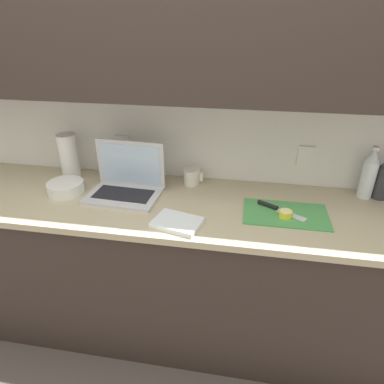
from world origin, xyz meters
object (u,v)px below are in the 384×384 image
bottle_green_soda (369,175)px  paper_towel_roll (69,156)px  cutting_board (285,214)px  measuring_cup (192,177)px  knife (273,207)px  bowl_white (66,187)px  lemon_half_cut (286,214)px  laptop (126,183)px  bottle_oil_tall (383,179)px

bottle_green_soda → paper_towel_roll: size_ratio=1.09×
cutting_board → measuring_cup: bearing=153.4°
cutting_board → paper_towel_roll: paper_towel_roll is taller
knife → bottle_green_soda: 0.56m
knife → bowl_white: (-1.13, 0.00, 0.01)m
lemon_half_cut → bowl_white: 1.19m
knife → bowl_white: size_ratio=1.21×
laptop → lemon_half_cut: size_ratio=6.27×
lemon_half_cut → bowl_white: bowl_white is taller
knife → lemon_half_cut: size_ratio=3.75×
paper_towel_roll → lemon_half_cut: bearing=-12.4°
knife → bottle_green_soda: (0.49, 0.23, 0.12)m
knife → paper_towel_roll: 1.22m
cutting_board → measuring_cup: 0.58m
knife → measuring_cup: (-0.46, 0.22, 0.03)m
knife → lemon_half_cut: (0.06, -0.07, 0.01)m
bottle_oil_tall → bowl_white: bottle_oil_tall is taller
knife → bottle_oil_tall: 0.62m
paper_towel_roll → bottle_oil_tall: bearing=0.7°
laptop → bottle_oil_tall: size_ratio=1.63×
knife → bottle_oil_tall: bearing=52.1°
bottle_oil_tall → paper_towel_roll: bearing=-179.3°
cutting_board → measuring_cup: size_ratio=3.60×
cutting_board → bottle_oil_tall: 0.58m
cutting_board → bowl_white: bearing=178.2°
knife → bowl_white: bowl_white is taller
measuring_cup → bowl_white: 0.71m
bottle_oil_tall → bowl_white: (-1.70, -0.23, -0.08)m
bottle_green_soda → bowl_white: (-1.62, -0.23, -0.10)m
cutting_board → paper_towel_roll: size_ratio=1.56×
laptop → cutting_board: 0.86m
bottle_oil_tall → laptop: bearing=-172.5°
measuring_cup → bottle_green_soda: bearing=0.4°
cutting_board → bottle_green_soda: size_ratio=1.44×
knife → bottle_green_soda: bottle_green_soda is taller
measuring_cup → bowl_white: size_ratio=0.58×
bottle_oil_tall → knife: bearing=-157.9°
laptop → bottle_oil_tall: (1.36, 0.18, 0.05)m
lemon_half_cut → knife: bearing=129.4°
bottle_oil_tall → measuring_cup: bearing=-179.7°
lemon_half_cut → bottle_green_soda: bottle_green_soda is taller
cutting_board → bottle_green_soda: bearing=31.5°
lemon_half_cut → bowl_white: size_ratio=0.32×
knife → bowl_white: 1.13m
paper_towel_roll → bowl_white: bearing=-71.5°
cutting_board → bowl_white: (-1.19, 0.04, 0.03)m
laptop → lemon_half_cut: 0.86m
bowl_white → lemon_half_cut: bearing=-3.4°
bottle_oil_tall → paper_towel_roll: paper_towel_roll is taller
cutting_board → lemon_half_cut: size_ratio=6.48×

